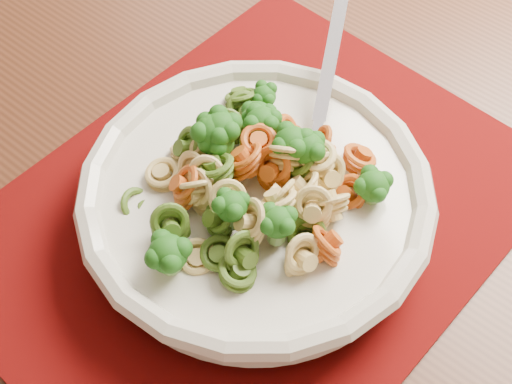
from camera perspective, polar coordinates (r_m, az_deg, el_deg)
name	(u,v)px	position (r m, az deg, el deg)	size (l,w,h in m)	color
dining_table	(175,226)	(0.69, -6.51, -2.74)	(1.64, 1.38, 0.74)	#4C2615
placemat	(254,215)	(0.57, -0.18, -1.82)	(0.44, 0.34, 0.00)	#570703
pasta_bowl	(256,199)	(0.54, 0.00, -0.56)	(0.27, 0.27, 0.05)	beige
pasta_broccoli_heap	(256,187)	(0.53, 0.00, 0.37)	(0.23, 0.23, 0.06)	#E7C172
fork	(313,151)	(0.56, 4.60, 3.32)	(0.19, 0.02, 0.01)	silver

